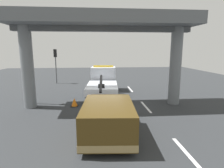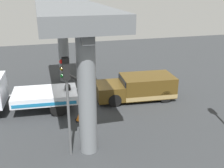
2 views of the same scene
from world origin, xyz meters
name	(u,v)px [view 1 (image 1 of 2)]	position (x,y,z in m)	size (l,w,h in m)	color
ground_plane	(105,109)	(0.00, 0.00, -0.05)	(60.00, 40.00, 0.10)	#2D3033
lane_stripe_west	(188,155)	(-6.00, -2.88, 0.00)	(2.60, 0.16, 0.01)	silver
lane_stripe_mid	(146,107)	(0.00, -2.88, 0.00)	(2.60, 0.16, 0.01)	silver
lane_stripe_east	(130,89)	(6.00, -2.88, 0.00)	(2.60, 0.16, 0.01)	silver
tow_truck_white	(103,81)	(4.31, -0.05, 1.20)	(7.32, 2.80, 2.46)	silver
towed_van_green	(108,117)	(-3.76, 0.00, 0.78)	(5.33, 2.53, 1.58)	#4C3814
overpass_structure	(104,29)	(0.65, 0.00, 5.31)	(3.60, 12.27, 6.25)	slate
traffic_light_far	(29,59)	(1.52, 5.27, 3.30)	(0.39, 0.32, 4.55)	#515456
traffic_light_mid	(55,59)	(10.02, 5.27, 2.93)	(0.39, 0.32, 4.01)	#515456
traffic_cone_orange	(74,102)	(0.59, 2.11, 0.28)	(0.51, 0.51, 0.60)	orange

